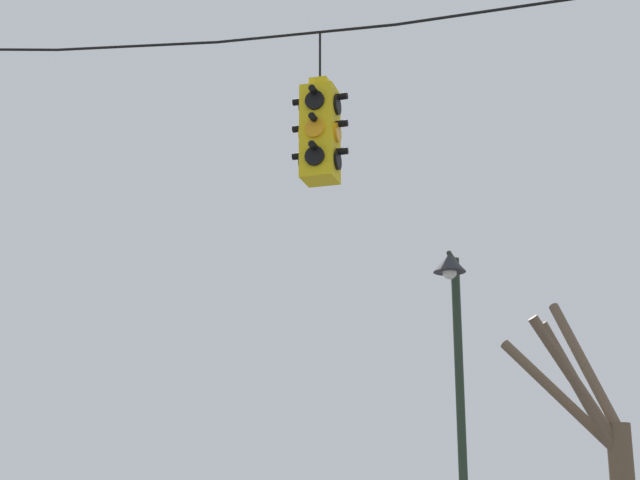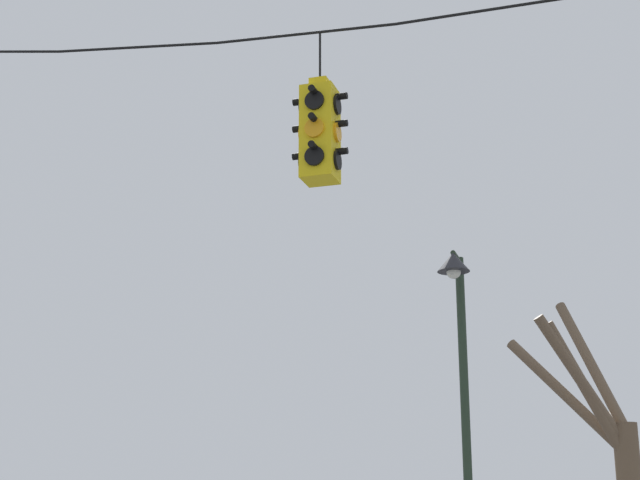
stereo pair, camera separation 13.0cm
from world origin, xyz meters
name	(u,v)px [view 1 (the left image)]	position (x,y,z in m)	size (l,w,h in m)	color
traffic_light_near_right_pole	(320,133)	(-1.79, 0.16, 5.27)	(0.58, 0.58, 1.64)	yellow
street_lamp	(456,358)	(-1.16, 4.36, 3.59)	(0.44, 0.77, 5.03)	#233323
bare_tree	(605,463)	(0.61, 7.08, 2.33)	(1.96, 2.80, 5.03)	brown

